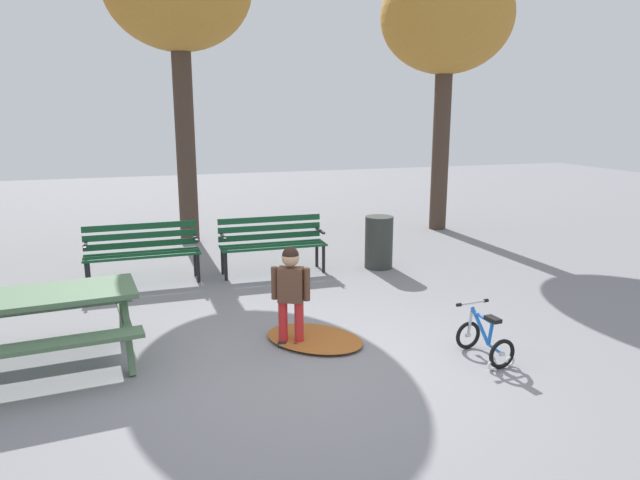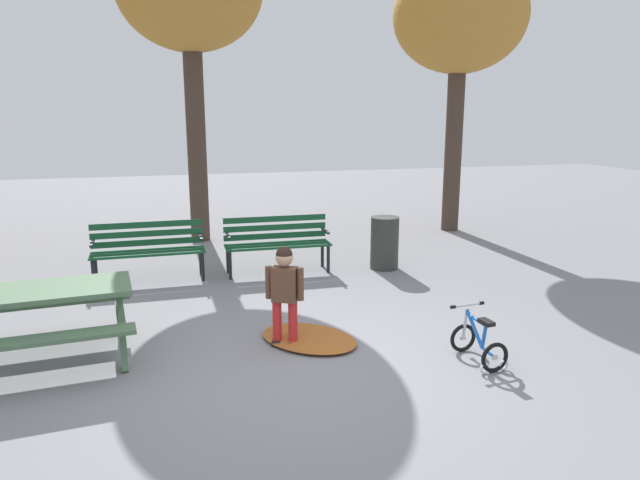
{
  "view_description": "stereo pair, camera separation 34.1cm",
  "coord_description": "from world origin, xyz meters",
  "px_view_note": "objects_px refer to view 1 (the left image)",
  "views": [
    {
      "loc": [
        -1.48,
        -4.94,
        2.44
      ],
      "look_at": [
        0.7,
        1.81,
        0.85
      ],
      "focal_mm": 32.45,
      "sensor_mm": 36.0,
      "label": 1
    },
    {
      "loc": [
        -1.15,
        -5.04,
        2.44
      ],
      "look_at": [
        0.7,
        1.81,
        0.85
      ],
      "focal_mm": 32.45,
      "sensor_mm": 36.0,
      "label": 2
    }
  ],
  "objects_px": {
    "kids_bicycle": "(485,340)",
    "picnic_table": "(37,311)",
    "park_bench_far_left": "(142,248)",
    "trash_bin": "(379,242)",
    "child_standing": "(291,289)",
    "park_bench_left": "(272,240)"
  },
  "relations": [
    {
      "from": "kids_bicycle",
      "to": "picnic_table",
      "type": "bearing_deg",
      "value": 165.48
    },
    {
      "from": "picnic_table",
      "to": "park_bench_far_left",
      "type": "height_order",
      "value": "park_bench_far_left"
    },
    {
      "from": "kids_bicycle",
      "to": "trash_bin",
      "type": "relative_size",
      "value": 0.71
    },
    {
      "from": "kids_bicycle",
      "to": "child_standing",
      "type": "bearing_deg",
      "value": 152.89
    },
    {
      "from": "picnic_table",
      "to": "park_bench_left",
      "type": "xyz_separation_m",
      "value": [
        2.91,
        2.69,
        -0.08
      ]
    },
    {
      "from": "kids_bicycle",
      "to": "trash_bin",
      "type": "distance_m",
      "value": 3.54
    },
    {
      "from": "child_standing",
      "to": "trash_bin",
      "type": "distance_m",
      "value": 3.39
    },
    {
      "from": "park_bench_left",
      "to": "child_standing",
      "type": "bearing_deg",
      "value": -99.4
    },
    {
      "from": "picnic_table",
      "to": "park_bench_left",
      "type": "relative_size",
      "value": 1.2
    },
    {
      "from": "kids_bicycle",
      "to": "trash_bin",
      "type": "bearing_deg",
      "value": 83.91
    },
    {
      "from": "child_standing",
      "to": "trash_bin",
      "type": "height_order",
      "value": "child_standing"
    },
    {
      "from": "child_standing",
      "to": "trash_bin",
      "type": "relative_size",
      "value": 1.31
    },
    {
      "from": "park_bench_far_left",
      "to": "child_standing",
      "type": "distance_m",
      "value": 3.24
    },
    {
      "from": "picnic_table",
      "to": "child_standing",
      "type": "bearing_deg",
      "value": -4.3
    },
    {
      "from": "picnic_table",
      "to": "park_bench_left",
      "type": "height_order",
      "value": "park_bench_left"
    },
    {
      "from": "picnic_table",
      "to": "kids_bicycle",
      "type": "bearing_deg",
      "value": -14.52
    },
    {
      "from": "park_bench_left",
      "to": "picnic_table",
      "type": "bearing_deg",
      "value": -137.24
    },
    {
      "from": "child_standing",
      "to": "park_bench_left",
      "type": "bearing_deg",
      "value": 80.6
    },
    {
      "from": "kids_bicycle",
      "to": "trash_bin",
      "type": "xyz_separation_m",
      "value": [
        0.38,
        3.52,
        0.21
      ]
    },
    {
      "from": "trash_bin",
      "to": "kids_bicycle",
      "type": "bearing_deg",
      "value": -96.09
    },
    {
      "from": "picnic_table",
      "to": "park_bench_far_left",
      "type": "xyz_separation_m",
      "value": [
        1.01,
        2.72,
        -0.08
      ]
    },
    {
      "from": "picnic_table",
      "to": "park_bench_left",
      "type": "distance_m",
      "value": 3.96
    }
  ]
}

